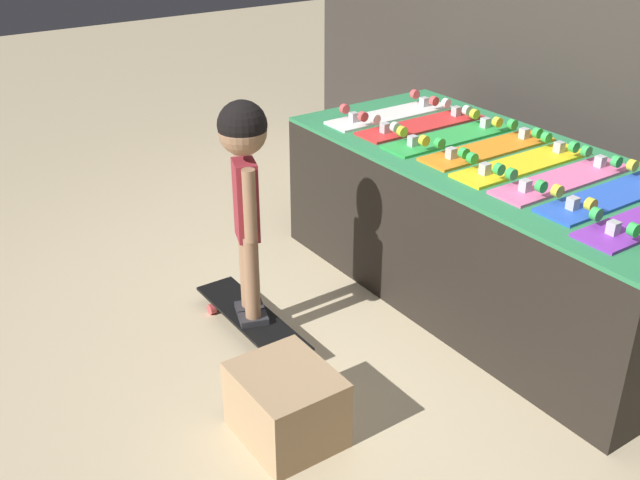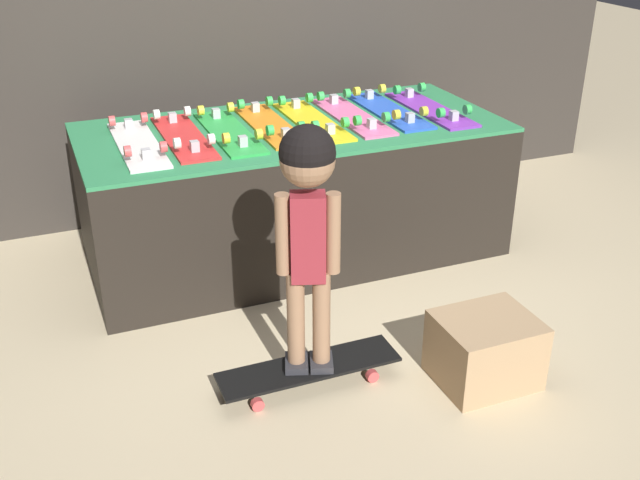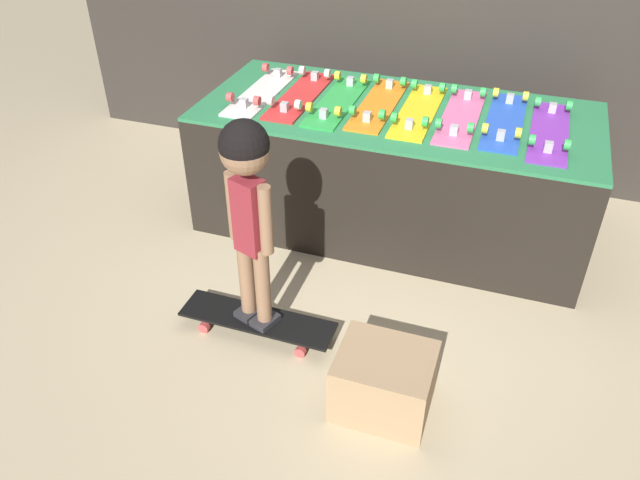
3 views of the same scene
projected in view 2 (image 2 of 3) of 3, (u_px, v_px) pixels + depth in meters
The scene contains 13 objects.
ground_plane at pixel (334, 299), 3.81m from camera, with size 16.00×16.00×0.00m, color beige.
display_rack at pixel (293, 190), 4.14m from camera, with size 2.24×1.00×0.74m.
skateboard_white_on_rack at pixel (137, 143), 3.67m from camera, with size 0.19×0.76×0.09m.
skateboard_red_on_rack at pixel (183, 135), 3.77m from camera, with size 0.19×0.76×0.09m.
skateboard_green_on_rack at pixel (229, 131), 3.83m from camera, with size 0.19×0.76×0.09m.
skateboard_orange_on_rack at pixel (270, 124), 3.94m from camera, with size 0.19×0.76×0.09m.
skateboard_yellow_on_rack at pixel (312, 120), 4.01m from camera, with size 0.19×0.76×0.09m.
skateboard_pink_on_rack at pixel (352, 115), 4.09m from camera, with size 0.19×0.76×0.09m.
skateboard_blue_on_rack at pixel (388, 109), 4.18m from camera, with size 0.19×0.76×0.09m.
skateboard_purple_on_rack at pixel (430, 108), 4.21m from camera, with size 0.19×0.76×0.09m.
skateboard_on_floor at pixel (309, 369), 3.14m from camera, with size 0.78×0.20×0.09m.
child at pixel (308, 205), 2.81m from camera, with size 0.24×0.21×1.05m.
storage_box at pixel (485, 350), 3.14m from camera, with size 0.40×0.34×0.29m.
Camera 2 is at (-1.30, -3.02, 1.95)m, focal length 42.00 mm.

